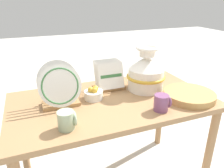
% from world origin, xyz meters
% --- Properties ---
extents(display_table, '(1.33, 0.72, 0.74)m').
position_xyz_m(display_table, '(0.00, 0.00, 0.65)').
color(display_table, '#9E754C').
rests_on(display_table, ground_plane).
extents(ceramic_vase, '(0.28, 0.28, 0.32)m').
position_xyz_m(ceramic_vase, '(0.29, 0.07, 0.87)').
color(ceramic_vase, white).
rests_on(ceramic_vase, display_table).
extents(dish_rack_round_plates, '(0.26, 0.18, 0.27)m').
position_xyz_m(dish_rack_round_plates, '(-0.33, 0.03, 0.86)').
color(dish_rack_round_plates, tan).
rests_on(dish_rack_round_plates, display_table).
extents(dish_rack_square_plates, '(0.23, 0.16, 0.21)m').
position_xyz_m(dish_rack_square_plates, '(0.04, 0.18, 0.82)').
color(dish_rack_square_plates, tan).
rests_on(dish_rack_square_plates, display_table).
extents(wicker_charger_stack, '(0.34, 0.34, 0.04)m').
position_xyz_m(wicker_charger_stack, '(0.49, -0.17, 0.76)').
color(wicker_charger_stack, tan).
rests_on(wicker_charger_stack, display_table).
extents(mug_plum_glaze, '(0.10, 0.09, 0.10)m').
position_xyz_m(mug_plum_glaze, '(0.23, -0.24, 0.79)').
color(mug_plum_glaze, '#7A4770').
rests_on(mug_plum_glaze, display_table).
extents(mug_sage_glaze, '(0.10, 0.09, 0.10)m').
position_xyz_m(mug_sage_glaze, '(-0.34, -0.24, 0.79)').
color(mug_sage_glaze, '#9EB28E').
rests_on(mug_sage_glaze, display_table).
extents(fruit_bowl, '(0.12, 0.12, 0.09)m').
position_xyz_m(fruit_bowl, '(-0.11, 0.05, 0.78)').
color(fruit_bowl, white).
rests_on(fruit_bowl, display_table).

